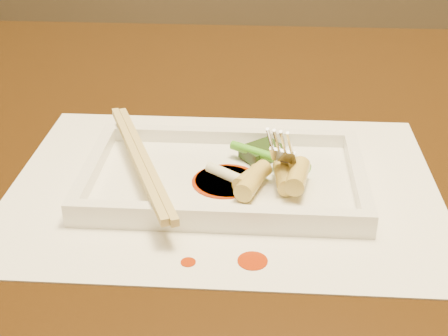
# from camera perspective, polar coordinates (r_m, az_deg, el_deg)

# --- Properties ---
(table) EXTENTS (1.40, 0.90, 0.75)m
(table) POSITION_cam_1_polar(r_m,az_deg,el_deg) (0.72, -5.92, -5.29)
(table) COLOR black
(table) RESTS_ON ground
(placemat) EXTENTS (0.40, 0.30, 0.00)m
(placemat) POSITION_cam_1_polar(r_m,az_deg,el_deg) (0.59, -0.00, -1.59)
(placemat) COLOR white
(placemat) RESTS_ON table
(sauce_splatter_a) EXTENTS (0.02, 0.02, 0.00)m
(sauce_splatter_a) POSITION_cam_1_polar(r_m,az_deg,el_deg) (0.49, 2.63, -8.47)
(sauce_splatter_a) COLOR #A12904
(sauce_splatter_a) RESTS_ON placemat
(sauce_splatter_b) EXTENTS (0.01, 0.01, 0.00)m
(sauce_splatter_b) POSITION_cam_1_polar(r_m,az_deg,el_deg) (0.49, -3.29, -8.59)
(sauce_splatter_b) COLOR #A12904
(sauce_splatter_b) RESTS_ON placemat
(plate_base) EXTENTS (0.26, 0.16, 0.01)m
(plate_base) POSITION_cam_1_polar(r_m,az_deg,el_deg) (0.59, -0.00, -1.19)
(plate_base) COLOR white
(plate_base) RESTS_ON placemat
(plate_rim_far) EXTENTS (0.26, 0.01, 0.01)m
(plate_rim_far) POSITION_cam_1_polar(r_m,az_deg,el_deg) (0.65, 0.43, 2.98)
(plate_rim_far) COLOR white
(plate_rim_far) RESTS_ON plate_base
(plate_rim_near) EXTENTS (0.26, 0.01, 0.01)m
(plate_rim_near) POSITION_cam_1_polar(r_m,az_deg,el_deg) (0.52, -0.54, -4.29)
(plate_rim_near) COLOR white
(plate_rim_near) RESTS_ON plate_base
(plate_rim_left) EXTENTS (0.01, 0.14, 0.01)m
(plate_rim_left) POSITION_cam_1_polar(r_m,az_deg,el_deg) (0.60, -11.89, 0.13)
(plate_rim_left) COLOR white
(plate_rim_left) RESTS_ON plate_base
(plate_rim_right) EXTENTS (0.01, 0.14, 0.01)m
(plate_rim_right) POSITION_cam_1_polar(r_m,az_deg,el_deg) (0.59, 12.17, -0.65)
(plate_rim_right) COLOR white
(plate_rim_right) RESTS_ON plate_base
(veg_piece) EXTENTS (0.05, 0.05, 0.01)m
(veg_piece) POSITION_cam_1_polar(r_m,az_deg,el_deg) (0.61, 3.51, 1.51)
(veg_piece) COLOR black
(veg_piece) RESTS_ON plate_base
(scallion_white) EXTENTS (0.04, 0.03, 0.01)m
(scallion_white) POSITION_cam_1_polar(r_m,az_deg,el_deg) (0.57, 0.11, -0.52)
(scallion_white) COLOR #EAEACC
(scallion_white) RESTS_ON plate_base
(scallion_green) EXTENTS (0.08, 0.05, 0.01)m
(scallion_green) POSITION_cam_1_polar(r_m,az_deg,el_deg) (0.59, 4.17, 1.06)
(scallion_green) COLOR #379117
(scallion_green) RESTS_ON plate_base
(chopstick_a) EXTENTS (0.09, 0.21, 0.01)m
(chopstick_a) POSITION_cam_1_polar(r_m,az_deg,el_deg) (0.59, -8.03, 0.90)
(chopstick_a) COLOR tan
(chopstick_a) RESTS_ON plate_rim_near
(chopstick_b) EXTENTS (0.09, 0.21, 0.01)m
(chopstick_b) POSITION_cam_1_polar(r_m,az_deg,el_deg) (0.58, -7.26, 0.88)
(chopstick_b) COLOR tan
(chopstick_b) RESTS_ON plate_rim_near
(fork) EXTENTS (0.09, 0.10, 0.14)m
(fork) POSITION_cam_1_polar(r_m,az_deg,el_deg) (0.57, 7.24, 6.31)
(fork) COLOR silver
(fork) RESTS_ON plate_base
(sauce_blob_0) EXTENTS (0.05, 0.05, 0.00)m
(sauce_blob_0) POSITION_cam_1_polar(r_m,az_deg,el_deg) (0.58, 0.50, -1.26)
(sauce_blob_0) COLOR #A12904
(sauce_blob_0) RESTS_ON plate_base
(sauce_blob_1) EXTENTS (0.06, 0.06, 0.00)m
(sauce_blob_1) POSITION_cam_1_polar(r_m,az_deg,el_deg) (0.58, 0.02, -1.25)
(sauce_blob_1) COLOR #A12904
(sauce_blob_1) RESTS_ON plate_base
(sauce_blob_2) EXTENTS (0.06, 0.06, 0.00)m
(sauce_blob_2) POSITION_cam_1_polar(r_m,az_deg,el_deg) (0.58, 0.34, -1.14)
(sauce_blob_2) COLOR #A12904
(sauce_blob_2) RESTS_ON plate_base
(rice_cake_0) EXTENTS (0.03, 0.04, 0.02)m
(rice_cake_0) POSITION_cam_1_polar(r_m,az_deg,el_deg) (0.56, 2.46, -1.33)
(rice_cake_0) COLOR #CDBE5F
(rice_cake_0) RESTS_ON plate_base
(rice_cake_1) EXTENTS (0.02, 0.04, 0.02)m
(rice_cake_1) POSITION_cam_1_polar(r_m,az_deg,el_deg) (0.57, 5.50, -0.76)
(rice_cake_1) COLOR #CDBE5F
(rice_cake_1) RESTS_ON plate_base
(rice_cake_2) EXTENTS (0.02, 0.04, 0.02)m
(rice_cake_2) POSITION_cam_1_polar(r_m,az_deg,el_deg) (0.56, 6.74, -0.71)
(rice_cake_2) COLOR #CDBE5F
(rice_cake_2) RESTS_ON plate_base
(rice_cake_3) EXTENTS (0.04, 0.04, 0.02)m
(rice_cake_3) POSITION_cam_1_polar(r_m,az_deg,el_deg) (0.56, 2.60, -0.84)
(rice_cake_3) COLOR #CDBE5F
(rice_cake_3) RESTS_ON plate_base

